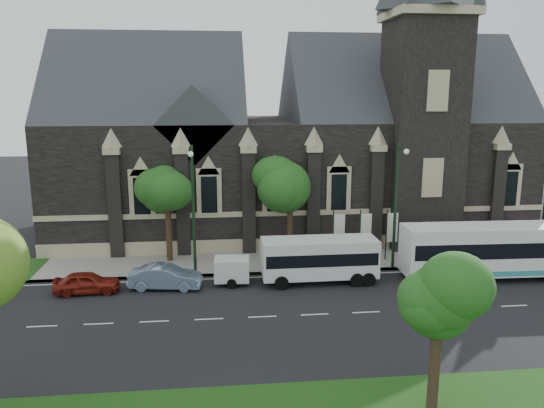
{
  "coord_description": "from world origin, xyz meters",
  "views": [
    {
      "loc": [
        -2.36,
        -27.82,
        12.48
      ],
      "look_at": [
        1.18,
        6.0,
        5.22
      ],
      "focal_mm": 35.03,
      "sensor_mm": 36.0,
      "label": 1
    }
  ],
  "objects": [
    {
      "name": "car_far_red",
      "position": [
        -10.67,
        4.79,
        0.69
      ],
      "size": [
        4.12,
        1.83,
        1.38
      ],
      "primitive_type": "imported",
      "rotation": [
        0.0,
        0.0,
        1.62
      ],
      "color": "maroon",
      "rests_on": "ground"
    },
    {
      "name": "ground",
      "position": [
        0.0,
        0.0,
        0.0
      ],
      "size": [
        160.0,
        160.0,
        0.0
      ],
      "primitive_type": "plane",
      "color": "black",
      "rests_on": "ground"
    },
    {
      "name": "banner_flag_right",
      "position": [
        10.29,
        9.0,
        2.38
      ],
      "size": [
        0.9,
        0.1,
        4.0
      ],
      "color": "black",
      "rests_on": "ground"
    },
    {
      "name": "banner_flag_center",
      "position": [
        8.29,
        9.0,
        2.38
      ],
      "size": [
        0.9,
        0.1,
        4.0
      ],
      "color": "black",
      "rests_on": "ground"
    },
    {
      "name": "sedan",
      "position": [
        -5.83,
        5.08,
        0.77
      ],
      "size": [
        4.82,
        2.19,
        1.53
      ],
      "primitive_type": "imported",
      "rotation": [
        0.0,
        0.0,
        1.44
      ],
      "color": "#778DAB",
      "rests_on": "ground"
    },
    {
      "name": "street_lamp_mid",
      "position": [
        -4.0,
        7.09,
        5.11
      ],
      "size": [
        0.36,
        1.88,
        9.0
      ],
      "color": "black",
      "rests_on": "ground"
    },
    {
      "name": "tree_walk_left",
      "position": [
        -5.8,
        10.7,
        5.73
      ],
      "size": [
        3.91,
        3.91,
        7.64
      ],
      "color": "black",
      "rests_on": "ground"
    },
    {
      "name": "shuttle_bus",
      "position": [
        4.27,
        5.26,
        1.7
      ],
      "size": [
        7.64,
        2.72,
        2.94
      ],
      "rotation": [
        0.0,
        0.0,
        0.01
      ],
      "color": "silver",
      "rests_on": "ground"
    },
    {
      "name": "tree_park_east",
      "position": [
        6.18,
        -9.32,
        4.62
      ],
      "size": [
        3.4,
        3.4,
        6.28
      ],
      "color": "black",
      "rests_on": "ground"
    },
    {
      "name": "street_lamp_near",
      "position": [
        10.0,
        7.09,
        5.11
      ],
      "size": [
        0.36,
        1.88,
        9.0
      ],
      "color": "black",
      "rests_on": "ground"
    },
    {
      "name": "banner_flag_left",
      "position": [
        6.29,
        9.0,
        2.38
      ],
      "size": [
        0.9,
        0.1,
        4.0
      ],
      "color": "black",
      "rests_on": "ground"
    },
    {
      "name": "tour_coach",
      "position": [
        16.25,
        4.72,
        2.0
      ],
      "size": [
        12.7,
        3.19,
        3.69
      ],
      "rotation": [
        0.0,
        0.0,
        -0.03
      ],
      "color": "white",
      "rests_on": "ground"
    },
    {
      "name": "tree_walk_right",
      "position": [
        3.21,
        10.71,
        5.82
      ],
      "size": [
        4.08,
        4.08,
        7.8
      ],
      "color": "black",
      "rests_on": "ground"
    },
    {
      "name": "museum",
      "position": [
        5.12,
        18.78,
        8.17
      ],
      "size": [
        40.0,
        17.7,
        29.9
      ],
      "color": "black",
      "rests_on": "ground"
    },
    {
      "name": "box_trailer",
      "position": [
        -1.53,
        5.45,
        1.0
      ],
      "size": [
        3.33,
        1.96,
        1.75
      ],
      "rotation": [
        0.0,
        0.0,
        -0.07
      ],
      "color": "silver",
      "rests_on": "ground"
    },
    {
      "name": "sidewalk",
      "position": [
        0.0,
        9.5,
        0.07
      ],
      "size": [
        80.0,
        5.0,
        0.15
      ],
      "primitive_type": "cube",
      "color": "gray",
      "rests_on": "ground"
    }
  ]
}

